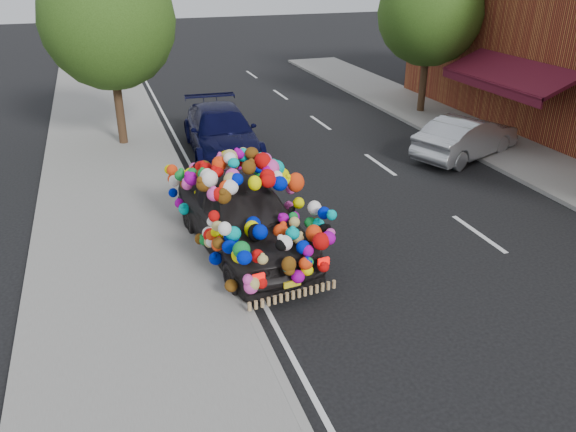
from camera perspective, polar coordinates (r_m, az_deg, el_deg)
name	(u,v)px	position (r m, az deg, el deg)	size (l,w,h in m)	color
ground	(337,258)	(12.19, 5.02, -4.27)	(100.00, 100.00, 0.00)	black
sidewalk	(132,291)	(11.33, -15.52, -7.32)	(4.00, 60.00, 0.12)	gray
kerb	(231,274)	(11.51, -5.82, -5.84)	(0.15, 60.00, 0.13)	gray
footpath_far	(546,167)	(18.82, 24.77, 4.51)	(3.00, 40.00, 0.12)	gray
lane_markings	(478,233)	(13.90, 18.78, -1.69)	(6.00, 50.00, 0.01)	silver
tree_near_sidewalk	(108,22)	(19.27, -17.79, 18.27)	(4.20, 4.20, 6.13)	#332114
tree_far_b	(430,13)	(23.34, 14.24, 19.37)	(4.00, 4.00, 5.90)	#332114
plush_art_car	(243,201)	(11.99, -4.62, 1.50)	(2.85, 5.21, 2.28)	black
navy_sedan	(222,132)	(18.38, -6.77, 8.49)	(2.08, 5.12, 1.49)	black
silver_hatchback	(466,137)	(18.85, 17.68, 7.64)	(1.40, 4.02, 1.33)	#A8AAAF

